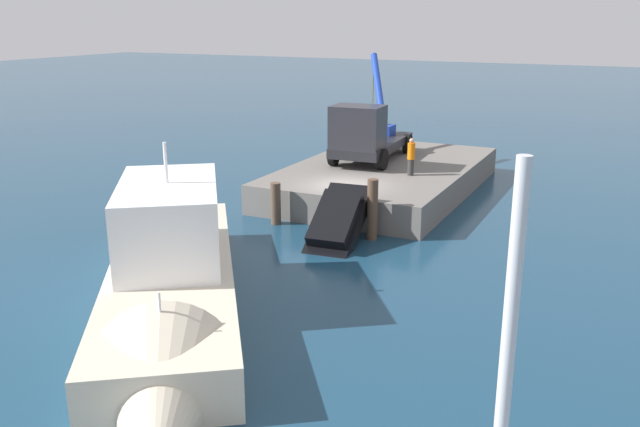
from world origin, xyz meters
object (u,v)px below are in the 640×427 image
at_px(dock_worker, 411,157).
at_px(moored_yacht, 169,312).
at_px(crane_truck, 366,134).
at_px(salvaged_car, 336,229).

xyz_separation_m(dock_worker, moored_yacht, (15.38, -1.56, -1.57)).
distance_m(dock_worker, moored_yacht, 15.54).
height_order(crane_truck, moored_yacht, crane_truck).
bearing_deg(moored_yacht, salvaged_car, 173.62).
distance_m(crane_truck, moored_yacht, 17.29).
bearing_deg(salvaged_car, moored_yacht, -6.38).
height_order(dock_worker, moored_yacht, moored_yacht).
bearing_deg(salvaged_car, dock_worker, 174.94).
height_order(crane_truck, dock_worker, crane_truck).
bearing_deg(dock_worker, salvaged_car, -5.06).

